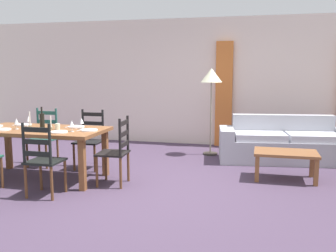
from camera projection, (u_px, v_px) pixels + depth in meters
The scene contains 28 objects.
ground_plane at pixel (142, 187), 5.17m from camera, with size 9.60×9.60×0.02m, color #45354B.
wall_far at pixel (188, 82), 8.14m from camera, with size 9.60×0.16×2.70m, color beige.
curtain_panel_left at pixel (224, 94), 7.85m from camera, with size 0.35×0.08×2.20m, color #CB6B30.
dining_table at pixel (41, 134), 5.48m from camera, with size 1.90×0.96×0.75m.
dining_chair_near_right at pixel (43, 160), 4.70m from camera, with size 0.43×0.41×0.96m.
dining_chair_far_left at pixel (44, 137), 6.31m from camera, with size 0.43×0.41×0.96m.
dining_chair_far_right at pixel (90, 139), 6.10m from camera, with size 0.42×0.40×0.96m.
dining_chair_head_east at pixel (116, 151), 5.21m from camera, with size 0.42×0.44×0.96m.
dinner_plate_near_left at pixel (2, 129), 5.33m from camera, with size 0.24×0.24×0.02m, color white.
dinner_plate_near_right at pixel (59, 132), 5.12m from camera, with size 0.24×0.24×0.02m, color white.
fork_near_right at pixel (49, 132), 5.15m from camera, with size 0.02×0.17×0.01m, color silver.
dinner_plate_far_left at pixel (24, 125), 5.81m from camera, with size 0.24×0.24×0.02m, color white.
fork_far_left at pixel (15, 125), 5.85m from camera, with size 0.02×0.17×0.01m, color silver.
dinner_plate_far_right at pixel (76, 127), 5.60m from camera, with size 0.24×0.24×0.02m, color white.
fork_far_right at pixel (67, 127), 5.64m from camera, with size 0.02×0.17×0.01m, color silver.
dinner_plate_head_east at pixel (89, 130), 5.28m from camera, with size 0.24×0.24×0.02m, color white.
fork_head_east at pixel (80, 130), 5.32m from camera, with size 0.02×0.17×0.01m, color silver.
wine_bottle at pixel (42, 120), 5.50m from camera, with size 0.07×0.07×0.32m.
wine_glass_near_left at pixel (16, 122), 5.40m from camera, with size 0.06×0.06×0.16m.
wine_glass_near_right at pixel (72, 124), 5.18m from camera, with size 0.06×0.06×0.16m.
wine_glass_far_left at pixel (29, 119), 5.67m from camera, with size 0.06×0.06×0.16m.
wine_glass_far_right at pixel (82, 121), 5.45m from camera, with size 0.06×0.06×0.16m.
coffee_cup_primary at pixel (57, 127), 5.36m from camera, with size 0.07×0.07×0.09m, color beige.
candle_tall at pixel (30, 123), 5.52m from camera, with size 0.05×0.05×0.25m.
candle_short at pixel (51, 126), 5.37m from camera, with size 0.05×0.05×0.20m.
couch at pixel (284, 145), 6.64m from camera, with size 2.37×1.10×0.80m.
coffee_table at pixel (286, 156), 5.47m from camera, with size 0.90×0.56×0.42m.
standing_lamp at pixel (211, 81), 6.97m from camera, with size 0.40×0.40×1.64m.
Camera 1 is at (1.56, -4.76, 1.58)m, focal length 39.93 mm.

